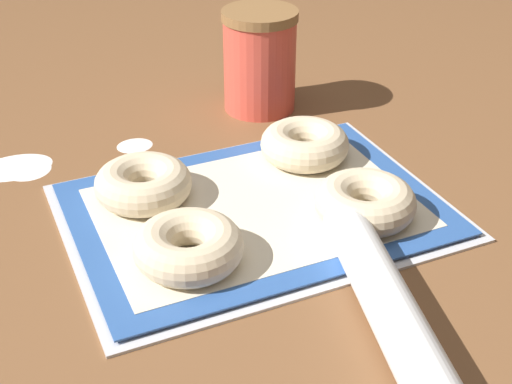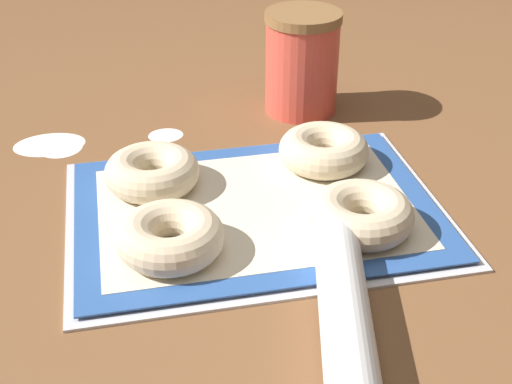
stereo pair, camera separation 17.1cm
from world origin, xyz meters
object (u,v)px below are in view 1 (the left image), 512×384
(bagel_front_right, at_px, (365,202))
(flour_canister, at_px, (260,60))
(bagel_back_right, at_px, (305,144))
(bagel_back_left, at_px, (143,184))
(rolling_pin, at_px, (391,309))
(baking_tray, at_px, (256,211))
(bagel_front_left, at_px, (188,246))

(bagel_front_right, height_order, flour_canister, flour_canister)
(bagel_front_right, height_order, bagel_back_right, same)
(bagel_back_left, height_order, rolling_pin, bagel_back_left)
(bagel_back_left, distance_m, flour_canister, 0.36)
(baking_tray, height_order, rolling_pin, rolling_pin)
(flour_canister, bearing_deg, rolling_pin, -100.49)
(baking_tray, xyz_separation_m, bagel_back_left, (-0.13, 0.08, 0.03))
(bagel_back_left, relative_size, flour_canister, 0.76)
(bagel_back_left, distance_m, bagel_back_right, 0.25)
(bagel_back_right, bearing_deg, flour_canister, 83.84)
(bagel_back_right, relative_size, rolling_pin, 0.30)
(baking_tray, distance_m, bagel_back_left, 0.16)
(baking_tray, relative_size, bagel_back_right, 3.80)
(baking_tray, distance_m, bagel_front_right, 0.15)
(baking_tray, height_order, bagel_back_right, bagel_back_right)
(flour_canister, bearing_deg, bagel_back_left, -140.77)
(bagel_back_left, height_order, bagel_back_right, same)
(bagel_back_right, bearing_deg, rolling_pin, -103.02)
(baking_tray, bearing_deg, bagel_front_left, -147.45)
(bagel_back_left, xyz_separation_m, bagel_back_right, (0.25, 0.01, 0.00))
(flour_canister, bearing_deg, bagel_back_right, -96.16)
(baking_tray, relative_size, rolling_pin, 1.14)
(bagel_front_left, relative_size, bagel_front_right, 1.00)
(rolling_pin, bearing_deg, bagel_front_right, 66.25)
(bagel_front_left, distance_m, rolling_pin, 0.25)
(bagel_front_right, bearing_deg, bagel_back_left, 147.03)
(baking_tray, relative_size, bagel_back_left, 3.80)
(bagel_front_right, bearing_deg, baking_tray, 146.25)
(bagel_back_right, height_order, flour_canister, flour_canister)
(bagel_front_right, xyz_separation_m, flour_canister, (0.03, 0.39, 0.05))
(bagel_front_right, bearing_deg, bagel_front_left, 179.61)
(bagel_back_left, bearing_deg, bagel_front_left, -87.27)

